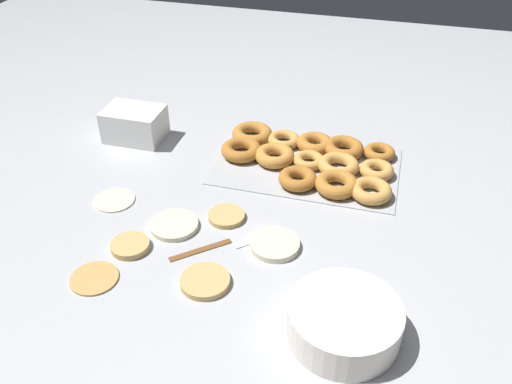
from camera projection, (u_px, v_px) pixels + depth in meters
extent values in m
plane|color=#B2B5BA|center=(213.00, 218.00, 1.23)|extent=(3.00, 3.00, 0.00)
cylinder|color=tan|center=(130.00, 246.00, 1.14)|extent=(0.08, 0.08, 0.01)
cylinder|color=beige|center=(275.00, 245.00, 1.15)|extent=(0.11, 0.11, 0.01)
cylinder|color=beige|center=(174.00, 225.00, 1.20)|extent=(0.11, 0.11, 0.01)
cylinder|color=tan|center=(205.00, 281.00, 1.06)|extent=(0.10, 0.10, 0.01)
cylinder|color=beige|center=(114.00, 200.00, 1.28)|extent=(0.10, 0.10, 0.01)
cylinder|color=tan|center=(94.00, 277.00, 1.07)|extent=(0.10, 0.10, 0.01)
cylinder|color=tan|center=(226.00, 216.00, 1.23)|extent=(0.08, 0.08, 0.01)
cube|color=#ADAFB5|center=(306.00, 166.00, 1.40)|extent=(0.47, 0.29, 0.01)
torus|color=#AD6B28|center=(379.00, 152.00, 1.43)|extent=(0.08, 0.08, 0.02)
torus|color=#AD6B28|center=(344.00, 148.00, 1.44)|extent=(0.11, 0.11, 0.03)
torus|color=#B7752D|center=(315.00, 143.00, 1.46)|extent=(0.10, 0.10, 0.03)
torus|color=#D19347|center=(284.00, 140.00, 1.48)|extent=(0.09, 0.09, 0.03)
torus|color=#B7752D|center=(252.00, 134.00, 1.50)|extent=(0.11, 0.11, 0.03)
torus|color=#D19347|center=(377.00, 170.00, 1.36)|extent=(0.09, 0.09, 0.03)
torus|color=#D19347|center=(338.00, 165.00, 1.37)|extent=(0.10, 0.10, 0.03)
torus|color=#D19347|center=(309.00, 160.00, 1.40)|extent=(0.08, 0.08, 0.02)
torus|color=#C68438|center=(275.00, 155.00, 1.41)|extent=(0.10, 0.10, 0.03)
torus|color=#AD6B28|center=(241.00, 150.00, 1.43)|extent=(0.11, 0.11, 0.03)
torus|color=#D19347|center=(371.00, 191.00, 1.28)|extent=(0.10, 0.10, 0.03)
torus|color=#B7752D|center=(337.00, 184.00, 1.30)|extent=(0.11, 0.11, 0.03)
torus|color=#AD6B28|center=(298.00, 179.00, 1.32)|extent=(0.09, 0.09, 0.03)
cylinder|color=silver|center=(344.00, 322.00, 0.94)|extent=(0.20, 0.20, 0.07)
cube|color=white|center=(136.00, 135.00, 1.52)|extent=(0.16, 0.11, 0.02)
cube|color=white|center=(135.00, 128.00, 1.51)|extent=(0.16, 0.11, 0.02)
cube|color=white|center=(134.00, 121.00, 1.49)|extent=(0.16, 0.11, 0.02)
cube|color=white|center=(133.00, 113.00, 1.48)|extent=(0.16, 0.11, 0.02)
cube|color=brown|center=(201.00, 250.00, 1.14)|extent=(0.11, 0.10, 0.01)
cube|color=#BCBCC1|center=(254.00, 233.00, 1.19)|extent=(0.12, 0.12, 0.01)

